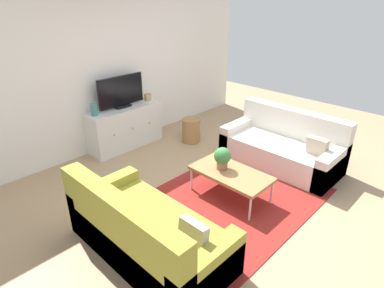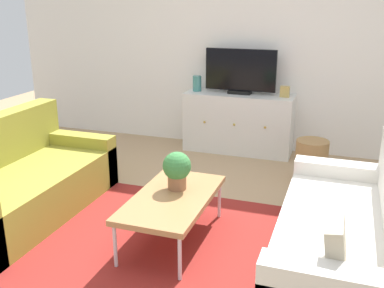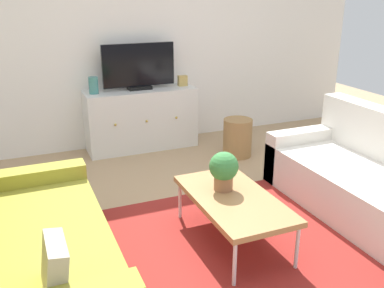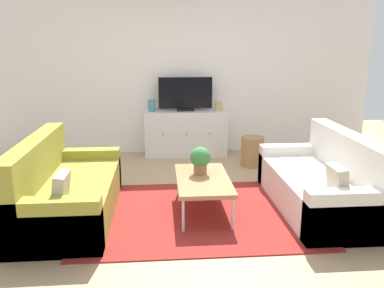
# 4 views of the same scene
# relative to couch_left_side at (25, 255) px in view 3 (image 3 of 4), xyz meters

# --- Properties ---
(ground_plane) EXTENTS (10.00, 10.00, 0.00)m
(ground_plane) POSITION_rel_couch_left_side_xyz_m (1.44, 0.10, -0.28)
(ground_plane) COLOR tan
(wall_back) EXTENTS (6.40, 0.12, 2.70)m
(wall_back) POSITION_rel_couch_left_side_xyz_m (1.44, 2.65, 1.07)
(wall_back) COLOR white
(wall_back) RESTS_ON ground_plane
(area_rug) EXTENTS (2.50, 1.90, 0.01)m
(area_rug) POSITION_rel_couch_left_side_xyz_m (1.44, -0.05, -0.27)
(area_rug) COLOR maroon
(area_rug) RESTS_ON ground_plane
(couch_left_side) EXTENTS (0.88, 1.84, 0.86)m
(couch_left_side) POSITION_rel_couch_left_side_xyz_m (0.00, 0.00, 0.00)
(couch_left_side) COLOR olive
(couch_left_side) RESTS_ON ground_plane
(couch_right_side) EXTENTS (0.88, 1.84, 0.86)m
(couch_right_side) POSITION_rel_couch_left_side_xyz_m (2.89, 0.00, 0.00)
(couch_right_side) COLOR silver
(couch_right_side) RESTS_ON ground_plane
(coffee_table) EXTENTS (0.57, 1.07, 0.39)m
(coffee_table) POSITION_rel_couch_left_side_xyz_m (1.51, 0.02, 0.08)
(coffee_table) COLOR #A37547
(coffee_table) RESTS_ON ground_plane
(potted_plant) EXTENTS (0.23, 0.23, 0.31)m
(potted_plant) POSITION_rel_couch_left_side_xyz_m (1.49, 0.16, 0.29)
(potted_plant) COLOR #936042
(potted_plant) RESTS_ON coffee_table
(tv_console) EXTENTS (1.34, 0.47, 0.74)m
(tv_console) POSITION_rel_couch_left_side_xyz_m (1.48, 2.37, 0.09)
(tv_console) COLOR silver
(tv_console) RESTS_ON ground_plane
(flat_screen_tv) EXTENTS (0.87, 0.16, 0.55)m
(flat_screen_tv) POSITION_rel_couch_left_side_xyz_m (1.48, 2.39, 0.73)
(flat_screen_tv) COLOR black
(flat_screen_tv) RESTS_ON tv_console
(glass_vase) EXTENTS (0.11, 0.11, 0.20)m
(glass_vase) POSITION_rel_couch_left_side_xyz_m (0.92, 2.37, 0.56)
(glass_vase) COLOR teal
(glass_vase) RESTS_ON tv_console
(mantel_clock) EXTENTS (0.11, 0.07, 0.13)m
(mantel_clock) POSITION_rel_couch_left_side_xyz_m (2.03, 2.37, 0.53)
(mantel_clock) COLOR tan
(mantel_clock) RESTS_ON tv_console
(wicker_basket) EXTENTS (0.34, 0.34, 0.45)m
(wicker_basket) POSITION_rel_couch_left_side_xyz_m (2.44, 1.66, -0.05)
(wicker_basket) COLOR #9E7547
(wicker_basket) RESTS_ON ground_plane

